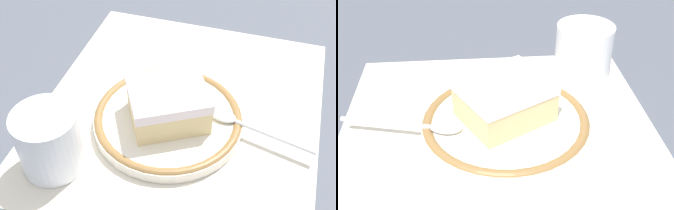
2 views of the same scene
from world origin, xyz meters
The scene contains 7 objects.
ground_plane centered at (0.00, 0.00, 0.00)m, with size 2.40×2.40×0.00m, color #4C515B.
placemat centered at (0.00, 0.00, 0.00)m, with size 0.42×0.38×0.00m, color beige.
plate centered at (-0.03, 0.01, 0.01)m, with size 0.20×0.20×0.02m.
cake_slice centered at (-0.03, 0.01, 0.04)m, with size 0.12×0.13×0.05m.
spoon centered at (-0.02, -0.08, 0.02)m, with size 0.05×0.14×0.01m.
cup centered at (-0.13, 0.12, 0.04)m, with size 0.08×0.08×0.08m.
sugar_packet centered at (-0.05, 0.16, 0.00)m, with size 0.05×0.03×0.01m, color white.
Camera 2 is at (0.37, -0.03, 0.31)m, focal length 45.10 mm.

